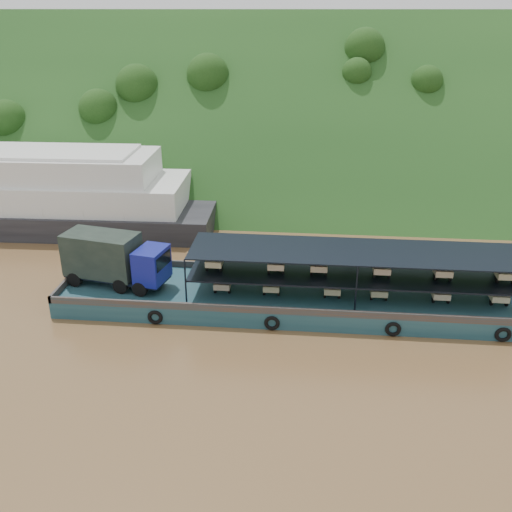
{
  "coord_description": "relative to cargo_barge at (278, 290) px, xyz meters",
  "views": [
    {
      "loc": [
        1.75,
        -35.19,
        19.96
      ],
      "look_at": [
        -2.0,
        3.0,
        3.2
      ],
      "focal_mm": 40.0,
      "sensor_mm": 36.0,
      "label": 1
    }
  ],
  "objects": [
    {
      "name": "hillside",
      "position": [
        0.23,
        34.54,
        -1.27
      ],
      "size": [
        140.0,
        39.6,
        39.6
      ],
      "primitive_type": "cube",
      "rotation": [
        0.79,
        0.0,
        0.0
      ],
      "color": "#183A15",
      "rests_on": "ground"
    },
    {
      "name": "passenger_ferry",
      "position": [
        -26.0,
        14.34,
        2.03
      ],
      "size": [
        37.86,
        10.4,
        7.62
      ],
      "rotation": [
        0.0,
        0.0,
        0.03
      ],
      "color": "black",
      "rests_on": "ground"
    },
    {
      "name": "ground",
      "position": [
        0.23,
        -1.46,
        -1.27
      ],
      "size": [
        160.0,
        160.0,
        0.0
      ],
      "primitive_type": "plane",
      "color": "brown",
      "rests_on": "ground"
    },
    {
      "name": "cargo_barge",
      "position": [
        0.0,
        0.0,
        0.0
      ],
      "size": [
        35.06,
        7.18,
        5.06
      ],
      "color": "#133642",
      "rests_on": "ground"
    }
  ]
}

